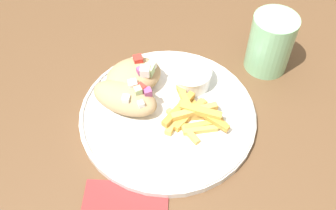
# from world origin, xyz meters

# --- Properties ---
(table) EXTENTS (1.11, 1.11, 0.73)m
(table) POSITION_xyz_m (0.00, 0.00, 0.65)
(table) COLOR brown
(table) RESTS_ON ground_plane
(napkin) EXTENTS (0.14, 0.09, 0.00)m
(napkin) POSITION_xyz_m (-0.04, -0.17, 0.73)
(napkin) COLOR maroon
(napkin) RESTS_ON table
(plate) EXTENTS (0.31, 0.31, 0.02)m
(plate) POSITION_xyz_m (-0.01, 0.00, 0.74)
(plate) COLOR white
(plate) RESTS_ON table
(pita_sandwich_near) EXTENTS (0.13, 0.09, 0.05)m
(pita_sandwich_near) POSITION_xyz_m (-0.08, 0.00, 0.77)
(pita_sandwich_near) COLOR tan
(pita_sandwich_near) RESTS_ON plate
(pita_sandwich_far) EXTENTS (0.13, 0.13, 0.06)m
(pita_sandwich_far) POSITION_xyz_m (-0.08, 0.05, 0.77)
(pita_sandwich_far) COLOR tan
(pita_sandwich_far) RESTS_ON plate
(fries_pile) EXTENTS (0.11, 0.12, 0.03)m
(fries_pile) POSITION_xyz_m (0.04, -0.00, 0.76)
(fries_pile) COLOR #E5B251
(fries_pile) RESTS_ON plate
(sauce_ramekin) EXTENTS (0.08, 0.08, 0.03)m
(sauce_ramekin) POSITION_xyz_m (0.02, 0.08, 0.76)
(sauce_ramekin) COLOR white
(sauce_ramekin) RESTS_ON plate
(water_glass) EXTENTS (0.08, 0.08, 0.12)m
(water_glass) POSITION_xyz_m (0.16, 0.17, 0.78)
(water_glass) COLOR #8CCC93
(water_glass) RESTS_ON table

